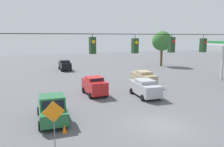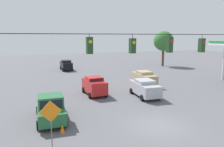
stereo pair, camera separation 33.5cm
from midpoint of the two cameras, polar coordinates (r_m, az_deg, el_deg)
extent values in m
plane|color=#56565B|center=(16.68, 11.93, -13.21)|extent=(140.00, 140.00, 0.00)
cylinder|color=black|center=(14.69, 14.74, 9.87)|extent=(23.98, 0.04, 0.04)
cube|color=#1E3D1E|center=(16.44, 22.14, 6.86)|extent=(0.32, 0.36, 0.95)
cylinder|color=black|center=(16.43, 22.27, 8.97)|extent=(0.03, 0.03, 0.26)
cylinder|color=red|center=(16.30, 22.65, 7.56)|extent=(0.20, 0.02, 0.20)
cube|color=#1E3D1E|center=(14.70, 14.63, 7.29)|extent=(0.32, 0.36, 0.99)
cylinder|color=black|center=(14.69, 14.73, 9.55)|extent=(0.03, 0.03, 0.17)
cylinder|color=red|center=(14.54, 15.12, 8.12)|extent=(0.20, 0.02, 0.20)
cube|color=#1E3D1E|center=(13.28, 5.29, 7.22)|extent=(0.32, 0.36, 0.90)
cylinder|color=black|center=(13.27, 5.33, 9.68)|extent=(0.03, 0.03, 0.24)
cylinder|color=orange|center=(13.10, 5.69, 8.07)|extent=(0.20, 0.02, 0.20)
cube|color=#1E3D1E|center=(12.27, -5.91, 7.30)|extent=(0.32, 0.36, 0.94)
cylinder|color=black|center=(12.26, -5.95, 9.87)|extent=(0.03, 0.03, 0.16)
cylinder|color=orange|center=(12.09, -5.67, 8.27)|extent=(0.20, 0.02, 0.20)
cube|color=black|center=(43.00, -12.42, 2.09)|extent=(1.86, 4.38, 1.24)
cube|color=black|center=(42.90, -12.46, 3.14)|extent=(1.68, 1.94, 0.36)
cube|color=black|center=(41.95, -12.25, 3.01)|extent=(1.44, 0.04, 0.25)
cylinder|color=black|center=(41.56, -13.30, 0.94)|extent=(0.23, 0.64, 0.64)
cylinder|color=black|center=(41.85, -10.86, 1.08)|extent=(0.23, 0.64, 0.64)
cylinder|color=black|center=(44.34, -13.84, 1.45)|extent=(0.23, 0.64, 0.64)
cylinder|color=black|center=(44.61, -11.55, 1.58)|extent=(0.23, 0.64, 0.64)
cube|color=tan|center=(29.31, 7.89, -1.25)|extent=(2.09, 4.69, 1.22)
cube|color=tan|center=(29.17, 7.92, 0.28)|extent=(1.77, 2.12, 0.36)
cube|color=black|center=(30.07, 7.07, 0.58)|extent=(1.43, 0.12, 0.25)
cylinder|color=black|center=(31.12, 8.13, -1.76)|extent=(0.26, 0.65, 0.64)
cylinder|color=black|center=(30.38, 5.11, -1.98)|extent=(0.26, 0.65, 0.64)
cylinder|color=black|center=(28.55, 10.79, -2.87)|extent=(0.26, 0.65, 0.64)
cylinder|color=black|center=(27.74, 7.56, -3.15)|extent=(0.26, 0.65, 0.64)
cube|color=red|center=(24.34, -5.02, -3.28)|extent=(1.86, 4.05, 1.35)
cube|color=red|center=(24.16, -5.05, -1.30)|extent=(1.68, 1.79, 0.36)
cube|color=black|center=(23.33, -4.37, -1.69)|extent=(1.44, 0.04, 0.25)
cylinder|color=black|center=(23.03, -6.12, -5.77)|extent=(0.23, 0.64, 0.64)
cylinder|color=black|center=(23.59, -1.92, -5.35)|extent=(0.23, 0.64, 0.64)
cylinder|color=black|center=(25.46, -7.85, -4.31)|extent=(0.23, 0.64, 0.64)
cylinder|color=black|center=(25.98, -4.01, -3.96)|extent=(0.23, 0.64, 0.64)
cube|color=#236038|center=(17.80, -15.95, -9.24)|extent=(2.15, 5.14, 0.90)
cube|color=#236038|center=(16.96, -15.95, -7.00)|extent=(1.85, 1.90, 0.90)
cube|color=black|center=(16.08, -15.72, -7.91)|extent=(1.54, 0.09, 0.63)
cylinder|color=black|center=(16.39, -18.91, -12.74)|extent=(0.25, 0.65, 0.64)
cylinder|color=black|center=(16.50, -12.06, -12.27)|extent=(0.25, 0.65, 0.64)
cylinder|color=black|center=(19.48, -19.09, -9.15)|extent=(0.25, 0.65, 0.64)
cylinder|color=black|center=(19.57, -13.38, -8.79)|extent=(0.25, 0.65, 0.64)
cube|color=#A8AAB2|center=(23.83, 8.13, -3.83)|extent=(2.28, 4.73, 1.18)
cube|color=#A8AAB2|center=(23.66, 8.18, -2.02)|extent=(1.90, 2.17, 0.36)
cube|color=black|center=(24.57, 7.17, -1.56)|extent=(1.49, 0.16, 0.25)
cylinder|color=black|center=(25.67, 8.59, -4.22)|extent=(0.28, 0.66, 0.64)
cylinder|color=black|center=(24.93, 4.69, -4.55)|extent=(0.28, 0.66, 0.64)
cylinder|color=black|center=(23.11, 11.78, -5.87)|extent=(0.28, 0.66, 0.64)
cylinder|color=black|center=(22.29, 7.54, -6.32)|extent=(0.28, 0.66, 0.64)
cone|color=orange|center=(15.49, -12.97, -13.92)|extent=(0.32, 0.32, 0.58)
cone|color=orange|center=(17.45, -14.15, -11.23)|extent=(0.32, 0.32, 0.58)
cone|color=orange|center=(19.54, -15.30, -9.00)|extent=(0.32, 0.32, 0.58)
cone|color=orange|center=(21.61, -16.33, -7.24)|extent=(0.32, 0.32, 0.58)
cone|color=orange|center=(23.85, -16.98, -5.68)|extent=(0.32, 0.32, 0.58)
cylinder|color=silver|center=(36.34, 26.70, 2.75)|extent=(0.36, 0.36, 5.42)
cylinder|color=slate|center=(13.50, -15.51, -14.86)|extent=(0.06, 0.06, 1.80)
cube|color=orange|center=(13.02, -15.77, -9.61)|extent=(1.27, 0.04, 1.27)
cylinder|color=#4C3823|center=(49.25, 12.58, 4.43)|extent=(0.49, 0.49, 4.29)
sphere|color=#336B2D|center=(49.07, 12.72, 8.29)|extent=(4.28, 4.28, 4.28)
camera|label=1|loc=(0.17, -90.38, -0.06)|focal=35.00mm
camera|label=2|loc=(0.17, 89.62, 0.06)|focal=35.00mm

